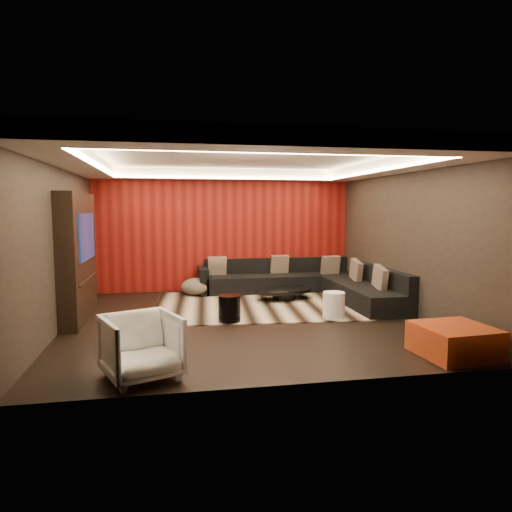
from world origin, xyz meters
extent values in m
cube|color=black|center=(0.00, 0.00, -0.01)|extent=(6.00, 6.00, 0.02)
cube|color=silver|center=(0.00, 0.00, 2.81)|extent=(6.00, 6.00, 0.02)
cube|color=black|center=(0.00, 3.01, 1.40)|extent=(6.00, 0.02, 2.80)
cube|color=black|center=(-3.01, 0.00, 1.40)|extent=(0.02, 6.00, 2.80)
cube|color=black|center=(3.01, 0.00, 1.40)|extent=(0.02, 6.00, 2.80)
cube|color=#6B0C0A|center=(0.00, 2.97, 1.40)|extent=(5.98, 0.05, 2.78)
cube|color=silver|center=(0.00, 2.70, 2.69)|extent=(6.00, 0.60, 0.22)
cube|color=silver|center=(0.00, -2.70, 2.69)|extent=(6.00, 0.60, 0.22)
cube|color=silver|center=(-2.70, 0.00, 2.69)|extent=(0.60, 4.80, 0.22)
cube|color=silver|center=(2.70, 0.00, 2.69)|extent=(0.60, 4.80, 0.22)
cube|color=#FFD899|center=(0.00, 2.36, 2.60)|extent=(4.80, 0.08, 0.04)
cube|color=#FFD899|center=(0.00, -2.36, 2.60)|extent=(4.80, 0.08, 0.04)
cube|color=#FFD899|center=(-2.36, 0.00, 2.60)|extent=(0.08, 4.80, 0.04)
cube|color=#FFD899|center=(2.36, 0.00, 2.60)|extent=(0.08, 4.80, 0.04)
cube|color=black|center=(-2.85, 0.60, 1.10)|extent=(0.30, 2.00, 2.20)
cube|color=black|center=(-2.69, 0.60, 1.45)|extent=(0.04, 1.30, 0.80)
cube|color=black|center=(-2.69, 0.60, 0.70)|extent=(0.04, 1.60, 0.04)
cube|color=#C1A98D|center=(0.41, 1.12, 0.01)|extent=(4.21, 3.29, 0.02)
cylinder|color=black|center=(1.08, 1.52, 0.13)|extent=(1.62, 1.62, 0.22)
cylinder|color=black|center=(-0.30, -0.13, 0.24)|extent=(0.50, 0.50, 0.45)
ellipsoid|color=#B9AC8F|center=(-0.71, 2.37, 0.21)|extent=(0.76, 0.76, 0.38)
cylinder|color=white|center=(1.53, -0.24, 0.24)|extent=(0.47, 0.47, 0.48)
cube|color=#B03616|center=(2.38, -2.44, 0.20)|extent=(0.96, 0.96, 0.40)
imported|color=white|center=(-1.61, -2.50, 0.37)|extent=(1.04, 1.05, 0.74)
cube|color=black|center=(1.25, 2.55, 0.20)|extent=(3.50, 0.90, 0.40)
cube|color=black|center=(1.25, 2.90, 0.57)|extent=(3.50, 0.20, 0.35)
cube|color=black|center=(2.55, 0.80, 0.20)|extent=(0.90, 2.60, 0.40)
cube|color=black|center=(2.90, 0.80, 0.57)|extent=(0.20, 2.60, 0.35)
cube|color=black|center=(-0.55, 2.55, 0.30)|extent=(0.20, 0.90, 0.60)
cube|color=beige|center=(2.64, 0.29, 0.62)|extent=(0.12, 0.50, 0.50)
cube|color=beige|center=(-0.21, 2.69, 0.62)|extent=(0.42, 0.20, 0.44)
cube|color=beige|center=(2.61, 1.35, 0.62)|extent=(0.12, 0.50, 0.50)
cube|color=beige|center=(2.40, 2.34, 0.62)|extent=(0.42, 0.20, 0.44)
cube|color=beige|center=(1.27, 2.70, 0.62)|extent=(0.42, 0.20, 0.44)
camera|label=1|loc=(-1.27, -7.69, 1.94)|focal=32.00mm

